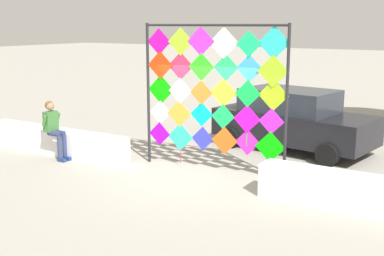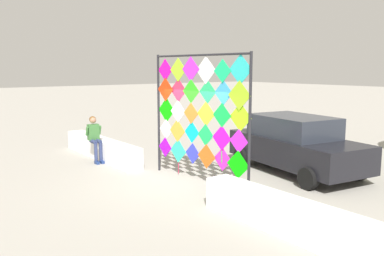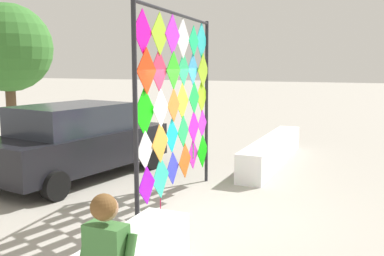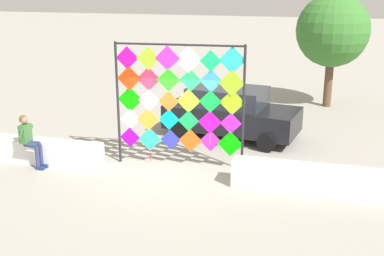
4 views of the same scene
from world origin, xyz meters
The scene contains 6 objects.
ground centered at (0.00, 0.00, 0.00)m, with size 120.00×120.00×0.00m, color #9E998E.
plaza_ledge_left centered at (-4.26, -0.21, 0.34)m, with size 4.75×0.60×0.68m, color white.
plaza_ledge_right centered at (4.26, -0.21, 0.34)m, with size 4.75×0.60×0.68m, color white.
kite_display_rack centered at (0.21, 0.61, 2.02)m, with size 3.60×0.37×3.48m.
seated_vendor centered at (-3.80, -0.63, 0.90)m, with size 0.69×0.53×1.52m.
parked_car centered at (1.08, 3.58, 0.86)m, with size 4.60×2.63×1.69m.
Camera 2 is at (8.69, -6.07, 3.10)m, focal length 38.02 mm.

